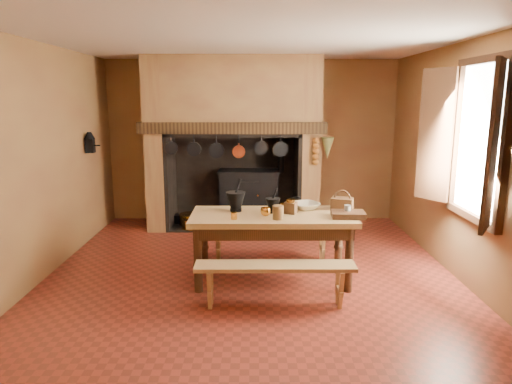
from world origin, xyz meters
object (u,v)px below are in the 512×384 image
bench_front (275,275)px  coffee_grinder (291,207)px  work_table (273,225)px  wicker_basket (342,203)px  iron_range (249,196)px  mixing_bowl (305,206)px

bench_front → coffee_grinder: (0.21, 0.73, 0.55)m
bench_front → work_table: bearing=90.0°
bench_front → wicker_basket: wicker_basket is taller
iron_range → work_table: iron_range is taller
iron_range → coffee_grinder: (0.51, -2.55, 0.42)m
bench_front → mixing_bowl: 1.14m
work_table → wicker_basket: 0.90m
bench_front → coffee_grinder: size_ratio=8.04×
bench_front → wicker_basket: 1.36m
work_table → bench_front: (0.00, -0.69, -0.34)m
iron_range → mixing_bowl: iron_range is taller
coffee_grinder → mixing_bowl: coffee_grinder is taller
iron_range → bench_front: 3.30m
bench_front → coffee_grinder: coffee_grinder is taller
coffee_grinder → wicker_basket: (0.64, 0.18, 0.00)m
coffee_grinder → wicker_basket: wicker_basket is taller
iron_range → bench_front: iron_range is taller
mixing_bowl → coffee_grinder: bearing=-134.1°
iron_range → wicker_basket: size_ratio=5.32×
coffee_grinder → mixing_bowl: (0.20, 0.20, -0.04)m
work_table → coffee_grinder: size_ratio=9.21×
iron_range → wicker_basket: (1.15, -2.37, 0.42)m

